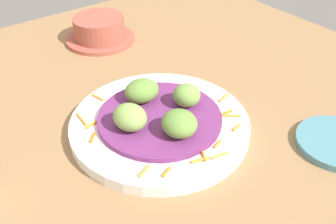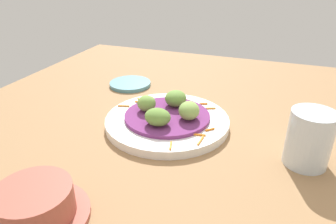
# 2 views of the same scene
# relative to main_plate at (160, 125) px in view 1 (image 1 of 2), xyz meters

# --- Properties ---
(table_surface) EXTENTS (1.10, 1.10, 0.02)m
(table_surface) POSITION_rel_main_plate_xyz_m (-0.03, 0.02, -0.02)
(table_surface) COLOR #936D47
(table_surface) RESTS_ON ground
(main_plate) EXTENTS (0.27, 0.27, 0.02)m
(main_plate) POSITION_rel_main_plate_xyz_m (0.00, 0.00, 0.00)
(main_plate) COLOR white
(main_plate) RESTS_ON table_surface
(cabbage_bed) EXTENTS (0.19, 0.19, 0.01)m
(cabbage_bed) POSITION_rel_main_plate_xyz_m (0.00, 0.00, 0.01)
(cabbage_bed) COLOR #702D6B
(cabbage_bed) RESTS_ON main_plate
(carrot_garnish) EXTENTS (0.24, 0.24, 0.00)m
(carrot_garnish) POSITION_rel_main_plate_xyz_m (-0.03, 0.00, 0.01)
(carrot_garnish) COLOR orange
(carrot_garnish) RESTS_ON main_plate
(guac_scoop_left) EXTENTS (0.05, 0.06, 0.04)m
(guac_scoop_left) POSITION_rel_main_plate_xyz_m (0.05, -0.00, 0.03)
(guac_scoop_left) COLOR olive
(guac_scoop_left) RESTS_ON cabbage_bed
(guac_scoop_center) EXTENTS (0.06, 0.05, 0.04)m
(guac_scoop_center) POSITION_rel_main_plate_xyz_m (0.00, 0.05, 0.04)
(guac_scoop_center) COLOR #84A851
(guac_scoop_center) RESTS_ON cabbage_bed
(guac_scoop_right) EXTENTS (0.05, 0.05, 0.04)m
(guac_scoop_right) POSITION_rel_main_plate_xyz_m (-0.05, 0.00, 0.04)
(guac_scoop_right) COLOR olive
(guac_scoop_right) RESTS_ON cabbage_bed
(guac_scoop_back) EXTENTS (0.06, 0.06, 0.04)m
(guac_scoop_back) POSITION_rel_main_plate_xyz_m (-0.00, -0.05, 0.04)
(guac_scoop_back) COLOR #759E47
(guac_scoop_back) RESTS_ON cabbage_bed
(terracotta_bowl) EXTENTS (0.15, 0.15, 0.05)m
(terracotta_bowl) POSITION_rel_main_plate_xyz_m (0.33, -0.08, 0.01)
(terracotta_bowl) COLOR #A85142
(terracotta_bowl) RESTS_ON table_surface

